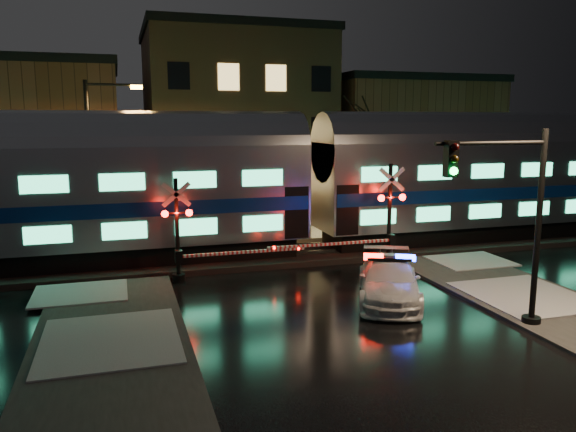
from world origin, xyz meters
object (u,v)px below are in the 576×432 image
Objects in this scene: crossing_signal_right at (382,224)px; crossing_signal_left at (188,240)px; police_car at (389,280)px; streetlight at (95,153)px; traffic_light at (513,226)px.

crossing_signal_right is 7.69m from crossing_signal_left.
streetlight reaches higher than police_car.
traffic_light is at bearing -88.23° from crossing_signal_right.
traffic_light is 0.74× the size of streetlight.
police_car is 4.52m from crossing_signal_right.
traffic_light reaches higher than crossing_signal_right.
traffic_light is at bearing -43.03° from crossing_signal_left.
crossing_signal_right is at bearing 91.01° from police_car.
police_car is at bearing -49.47° from streetlight.
crossing_signal_right is 0.77× the size of streetlight.
police_car is 4.49m from traffic_light.
police_car is at bearing 121.08° from traffic_light.
crossing_signal_right reaches higher than police_car.
crossing_signal_left is 7.95m from streetlight.
streetlight reaches higher than traffic_light.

